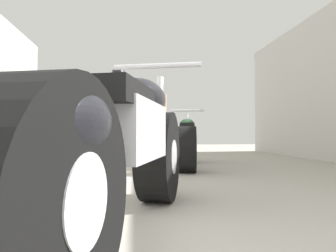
{
  "coord_description": "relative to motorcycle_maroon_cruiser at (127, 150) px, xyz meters",
  "views": [
    {
      "loc": [
        -0.4,
        0.13,
        0.48
      ],
      "look_at": [
        -0.03,
        3.52,
        0.57
      ],
      "focal_mm": 32.52,
      "sensor_mm": 36.0,
      "label": 1
    }
  ],
  "objects": [
    {
      "name": "ground_plane",
      "position": [
        0.43,
        2.32,
        -0.4
      ],
      "size": [
        18.64,
        18.64,
        0.0
      ],
      "primitive_type": "plane",
      "color": "#A8A399"
    },
    {
      "name": "motorcycle_maroon_cruiser",
      "position": [
        0.0,
        0.0,
        0.0
      ],
      "size": [
        0.86,
        2.05,
        0.97
      ],
      "color": "black",
      "rests_on": "ground_plane"
    },
    {
      "name": "motorcycle_black_naked",
      "position": [
        0.78,
        2.87,
        -0.05
      ],
      "size": [
        0.64,
        1.88,
        0.87
      ],
      "color": "black",
      "rests_on": "ground_plane"
    },
    {
      "name": "mechanic_in_blue",
      "position": [
        0.42,
        5.35,
        0.5
      ],
      "size": [
        0.64,
        0.35,
        1.6
      ],
      "color": "#2D3851",
      "rests_on": "ground_plane"
    },
    {
      "name": "mechanic_with_helmet",
      "position": [
        -0.29,
        4.66,
        0.68
      ],
      "size": [
        0.51,
        0.64,
        1.8
      ],
      "color": "#2D3851",
      "rests_on": "ground_plane"
    }
  ]
}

